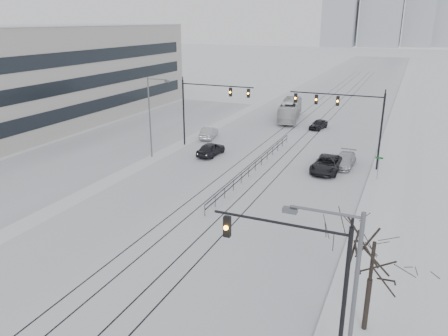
{
  "coord_description": "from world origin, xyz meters",
  "views": [
    {
      "loc": [
        13.94,
        -10.41,
        14.81
      ],
      "look_at": [
        0.39,
        20.93,
        3.2
      ],
      "focal_mm": 35.0,
      "sensor_mm": 36.0,
      "label": 1
    }
  ],
  "objects_px": {
    "sedan_sb_outer": "(209,133)",
    "box_truck": "(290,110)",
    "sedan_nb_front": "(327,164)",
    "sedan_nb_right": "(344,160)",
    "sedan_sb_inner": "(211,149)",
    "sedan_nb_far": "(318,124)",
    "bare_tree": "(373,252)",
    "traffic_mast_near": "(308,271)"
  },
  "relations": [
    {
      "from": "sedan_sb_inner",
      "to": "sedan_nb_front",
      "type": "xyz_separation_m",
      "value": [
        13.3,
        -0.32,
        0.02
      ]
    },
    {
      "from": "sedan_nb_right",
      "to": "box_truck",
      "type": "bearing_deg",
      "value": 121.87
    },
    {
      "from": "sedan_sb_inner",
      "to": "sedan_sb_outer",
      "type": "height_order",
      "value": "sedan_sb_inner"
    },
    {
      "from": "sedan_nb_far",
      "to": "box_truck",
      "type": "bearing_deg",
      "value": 153.84
    },
    {
      "from": "sedan_nb_front",
      "to": "sedan_nb_right",
      "type": "bearing_deg",
      "value": 61.6
    },
    {
      "from": "sedan_nb_front",
      "to": "sedan_sb_outer",
      "type": "bearing_deg",
      "value": 159.43
    },
    {
      "from": "sedan_sb_outer",
      "to": "sedan_nb_far",
      "type": "relative_size",
      "value": 1.14
    },
    {
      "from": "bare_tree",
      "to": "sedan_nb_front",
      "type": "distance_m",
      "value": 24.87
    },
    {
      "from": "bare_tree",
      "to": "sedan_nb_right",
      "type": "distance_m",
      "value": 26.78
    },
    {
      "from": "bare_tree",
      "to": "box_truck",
      "type": "relative_size",
      "value": 0.55
    },
    {
      "from": "bare_tree",
      "to": "traffic_mast_near",
      "type": "bearing_deg",
      "value": -128.76
    },
    {
      "from": "sedan_sb_inner",
      "to": "box_truck",
      "type": "xyz_separation_m",
      "value": [
        3.34,
        21.87,
        0.76
      ]
    },
    {
      "from": "sedan_sb_inner",
      "to": "sedan_sb_outer",
      "type": "bearing_deg",
      "value": -60.34
    },
    {
      "from": "bare_tree",
      "to": "sedan_nb_front",
      "type": "height_order",
      "value": "bare_tree"
    },
    {
      "from": "sedan_sb_outer",
      "to": "box_truck",
      "type": "xyz_separation_m",
      "value": [
        6.85,
        14.97,
        0.79
      ]
    },
    {
      "from": "bare_tree",
      "to": "sedan_sb_inner",
      "type": "xyz_separation_m",
      "value": [
        -19.69,
        24.07,
        -3.72
      ]
    },
    {
      "from": "sedan_sb_outer",
      "to": "sedan_nb_front",
      "type": "distance_m",
      "value": 18.3
    },
    {
      "from": "bare_tree",
      "to": "sedan_nb_right",
      "type": "xyz_separation_m",
      "value": [
        -5.01,
        26.04,
        -3.79
      ]
    },
    {
      "from": "sedan_nb_far",
      "to": "box_truck",
      "type": "height_order",
      "value": "box_truck"
    },
    {
      "from": "bare_tree",
      "to": "sedan_sb_inner",
      "type": "height_order",
      "value": "bare_tree"
    },
    {
      "from": "bare_tree",
      "to": "box_truck",
      "type": "xyz_separation_m",
      "value": [
        -16.35,
        45.94,
        -2.96
      ]
    },
    {
      "from": "sedan_nb_far",
      "to": "sedan_nb_front",
      "type": "bearing_deg",
      "value": -64.27
    },
    {
      "from": "sedan_sb_inner",
      "to": "sedan_nb_right",
      "type": "bearing_deg",
      "value": -169.68
    },
    {
      "from": "traffic_mast_near",
      "to": "sedan_nb_far",
      "type": "relative_size",
      "value": 1.78
    },
    {
      "from": "traffic_mast_near",
      "to": "sedan_sb_outer",
      "type": "height_order",
      "value": "traffic_mast_near"
    },
    {
      "from": "bare_tree",
      "to": "box_truck",
      "type": "bearing_deg",
      "value": 109.59
    },
    {
      "from": "sedan_sb_inner",
      "to": "sedan_nb_front",
      "type": "distance_m",
      "value": 13.3
    },
    {
      "from": "sedan_sb_outer",
      "to": "bare_tree",
      "type": "bearing_deg",
      "value": 115.28
    },
    {
      "from": "sedan_nb_front",
      "to": "box_truck",
      "type": "height_order",
      "value": "box_truck"
    },
    {
      "from": "box_truck",
      "to": "sedan_sb_inner",
      "type": "bearing_deg",
      "value": 72.4
    },
    {
      "from": "bare_tree",
      "to": "sedan_sb_outer",
      "type": "height_order",
      "value": "bare_tree"
    },
    {
      "from": "sedan_nb_right",
      "to": "bare_tree",
      "type": "bearing_deg",
      "value": -76.91
    },
    {
      "from": "traffic_mast_near",
      "to": "sedan_sb_outer",
      "type": "distance_m",
      "value": 40.01
    },
    {
      "from": "sedan_nb_right",
      "to": "sedan_nb_far",
      "type": "relative_size",
      "value": 1.23
    },
    {
      "from": "traffic_mast_near",
      "to": "sedan_nb_far",
      "type": "xyz_separation_m",
      "value": [
        -8.63,
        44.87,
        -3.89
      ]
    },
    {
      "from": "traffic_mast_near",
      "to": "box_truck",
      "type": "distance_m",
      "value": 50.98
    },
    {
      "from": "traffic_mast_near",
      "to": "bare_tree",
      "type": "bearing_deg",
      "value": 51.24
    },
    {
      "from": "traffic_mast_near",
      "to": "sedan_nb_right",
      "type": "distance_m",
      "value": 29.41
    },
    {
      "from": "sedan_nb_right",
      "to": "sedan_nb_front",
      "type": "bearing_deg",
      "value": -118.87
    },
    {
      "from": "sedan_nb_right",
      "to": "box_truck",
      "type": "xyz_separation_m",
      "value": [
        -11.34,
        19.9,
        0.83
      ]
    },
    {
      "from": "sedan_nb_front",
      "to": "sedan_nb_right",
      "type": "xyz_separation_m",
      "value": [
        1.38,
        2.29,
        -0.08
      ]
    },
    {
      "from": "sedan_nb_front",
      "to": "sedan_nb_far",
      "type": "bearing_deg",
      "value": 107.06
    }
  ]
}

